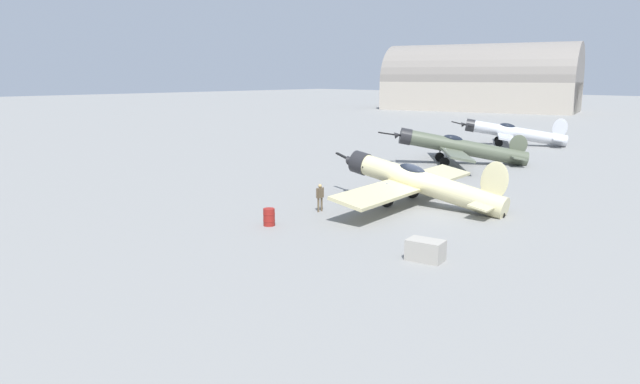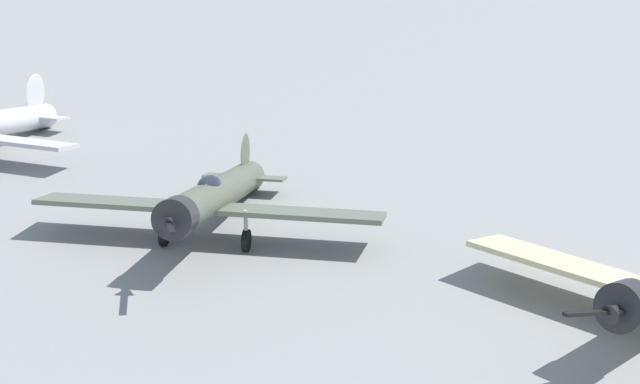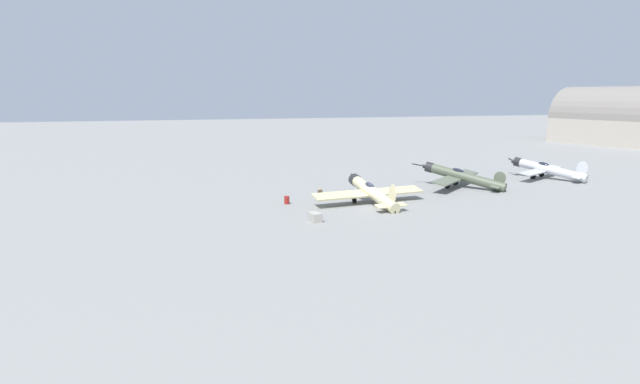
{
  "view_description": "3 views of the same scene",
  "coord_description": "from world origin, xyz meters",
  "px_view_note": "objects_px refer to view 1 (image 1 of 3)",
  "views": [
    {
      "loc": [
        -17.76,
        27.32,
        7.41
      ],
      "look_at": [
        3.49,
        5.14,
        1.1
      ],
      "focal_mm": 32.08,
      "sensor_mm": 36.0,
      "label": 1
    },
    {
      "loc": [
        25.46,
        12.62,
        13.27
      ],
      "look_at": [
        3.67,
        -12.75,
        1.6
      ],
      "focal_mm": 53.82,
      "sensor_mm": 36.0,
      "label": 2
    },
    {
      "loc": [
        -52.4,
        21.72,
        12.14
      ],
      "look_at": [
        3.49,
        5.14,
        1.1
      ],
      "focal_mm": 29.3,
      "sensor_mm": 36.0,
      "label": 3
    }
  ],
  "objects_px": {
    "airplane_foreground": "(418,182)",
    "ground_crew_mechanic": "(320,195)",
    "equipment_crate": "(425,250)",
    "airplane_mid_apron": "(458,147)",
    "fuel_drum": "(269,217)",
    "airplane_far_line": "(512,132)"
  },
  "relations": [
    {
      "from": "airplane_foreground",
      "to": "ground_crew_mechanic",
      "type": "height_order",
      "value": "airplane_foreground"
    },
    {
      "from": "ground_crew_mechanic",
      "to": "equipment_crate",
      "type": "bearing_deg",
      "value": 156.39
    },
    {
      "from": "airplane_mid_apron",
      "to": "fuel_drum",
      "type": "distance_m",
      "value": 24.48
    },
    {
      "from": "airplane_mid_apron",
      "to": "ground_crew_mechanic",
      "type": "bearing_deg",
      "value": 59.54
    },
    {
      "from": "ground_crew_mechanic",
      "to": "fuel_drum",
      "type": "distance_m",
      "value": 3.98
    },
    {
      "from": "airplane_far_line",
      "to": "fuel_drum",
      "type": "bearing_deg",
      "value": 70.42
    },
    {
      "from": "airplane_foreground",
      "to": "ground_crew_mechanic",
      "type": "distance_m",
      "value": 5.89
    },
    {
      "from": "ground_crew_mechanic",
      "to": "airplane_mid_apron",
      "type": "bearing_deg",
      "value": -84.89
    },
    {
      "from": "airplane_mid_apron",
      "to": "fuel_drum",
      "type": "xyz_separation_m",
      "value": [
        -3.57,
        24.19,
        -1.04
      ]
    },
    {
      "from": "airplane_far_line",
      "to": "fuel_drum",
      "type": "xyz_separation_m",
      "value": [
        -6.31,
        39.8,
        -0.96
      ]
    },
    {
      "from": "airplane_foreground",
      "to": "airplane_far_line",
      "type": "relative_size",
      "value": 1.17
    },
    {
      "from": "airplane_far_line",
      "to": "ground_crew_mechanic",
      "type": "distance_m",
      "value": 36.38
    },
    {
      "from": "airplane_mid_apron",
      "to": "fuel_drum",
      "type": "bearing_deg",
      "value": 58.61
    },
    {
      "from": "airplane_mid_apron",
      "to": "equipment_crate",
      "type": "xyz_separation_m",
      "value": [
        -12.28,
        23.41,
        -1.05
      ]
    },
    {
      "from": "equipment_crate",
      "to": "fuel_drum",
      "type": "relative_size",
      "value": 1.83
    },
    {
      "from": "airplane_mid_apron",
      "to": "equipment_crate",
      "type": "distance_m",
      "value": 26.46
    },
    {
      "from": "airplane_far_line",
      "to": "ground_crew_mechanic",
      "type": "relative_size",
      "value": 7.36
    },
    {
      "from": "ground_crew_mechanic",
      "to": "fuel_drum",
      "type": "xyz_separation_m",
      "value": [
        -0.25,
        3.94,
        -0.5
      ]
    },
    {
      "from": "airplane_far_line",
      "to": "airplane_foreground",
      "type": "bearing_deg",
      "value": 77.75
    },
    {
      "from": "airplane_far_line",
      "to": "equipment_crate",
      "type": "height_order",
      "value": "airplane_far_line"
    },
    {
      "from": "airplane_mid_apron",
      "to": "airplane_far_line",
      "type": "height_order",
      "value": "airplane_mid_apron"
    },
    {
      "from": "ground_crew_mechanic",
      "to": "equipment_crate",
      "type": "xyz_separation_m",
      "value": [
        -8.96,
        3.16,
        -0.51
      ]
    }
  ]
}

